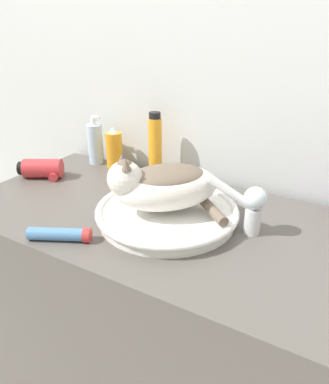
# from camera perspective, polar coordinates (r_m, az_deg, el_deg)

# --- Properties ---
(wall_back) EXTENTS (8.00, 0.05, 2.40)m
(wall_back) POSITION_cam_1_polar(r_m,az_deg,el_deg) (1.21, 9.38, 20.34)
(wall_back) COLOR silver
(wall_back) RESTS_ON ground_plane
(vanity_counter) EXTENTS (1.29, 0.61, 0.80)m
(vanity_counter) POSITION_cam_1_polar(r_m,az_deg,el_deg) (1.25, 0.37, -20.38)
(vanity_counter) COLOR #56514C
(vanity_counter) RESTS_ON ground_plane
(sink_basin) EXTENTS (0.41, 0.41, 0.04)m
(sink_basin) POSITION_cam_1_polar(r_m,az_deg,el_deg) (0.99, 0.42, -3.33)
(sink_basin) COLOR white
(sink_basin) RESTS_ON vanity_counter
(cat) EXTENTS (0.36, 0.34, 0.16)m
(cat) POSITION_cam_1_polar(r_m,az_deg,el_deg) (0.94, -0.26, 1.32)
(cat) COLOR silver
(cat) RESTS_ON sink_basin
(faucet) EXTENTS (0.16, 0.07, 0.15)m
(faucet) POSITION_cam_1_polar(r_m,az_deg,el_deg) (0.92, 14.10, -2.05)
(faucet) COLOR silver
(faucet) RESTS_ON vanity_counter
(shampoo_bottle_tall) EXTENTS (0.05, 0.05, 0.24)m
(shampoo_bottle_tall) POSITION_cam_1_polar(r_m,az_deg,el_deg) (1.26, -1.57, 7.72)
(shampoo_bottle_tall) COLOR orange
(shampoo_bottle_tall) RESTS_ON vanity_counter
(soap_pump_bottle) EXTENTS (0.06, 0.06, 0.20)m
(soap_pump_bottle) POSITION_cam_1_polar(r_m,az_deg,el_deg) (1.43, -11.43, 7.93)
(soap_pump_bottle) COLOR silver
(soap_pump_bottle) RESTS_ON vanity_counter
(spray_bottle_trigger) EXTENTS (0.06, 0.06, 0.16)m
(spray_bottle_trigger) POSITION_cam_1_polar(r_m,az_deg,el_deg) (1.37, -8.39, 7.11)
(spray_bottle_trigger) COLOR orange
(spray_bottle_trigger) RESTS_ON vanity_counter
(cream_tube) EXTENTS (0.16, 0.10, 0.04)m
(cream_tube) POSITION_cam_1_polar(r_m,az_deg,el_deg) (0.93, -16.98, -6.77)
(cream_tube) COLOR #4C7FB2
(cream_tube) RESTS_ON vanity_counter
(hair_dryer) EXTENTS (0.17, 0.14, 0.07)m
(hair_dryer) POSITION_cam_1_polar(r_m,az_deg,el_deg) (1.34, -19.53, 3.65)
(hair_dryer) COLOR #C63338
(hair_dryer) RESTS_ON vanity_counter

